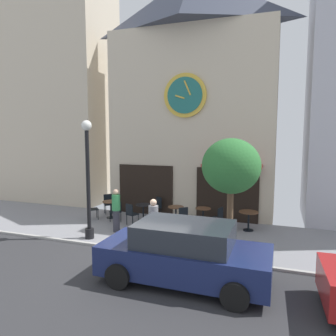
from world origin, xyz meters
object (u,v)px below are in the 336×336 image
Objects in this scene: cafe_table_center_right at (143,210)px; cafe_table_center_left at (111,206)px; cafe_chair_mid_row at (157,205)px; cafe_table_leftmost at (203,214)px; cafe_chair_under_awning at (91,207)px; cafe_chair_corner at (131,213)px; cafe_table_near_door at (176,212)px; cafe_chair_outer at (218,217)px; cafe_chair_facing_street at (108,202)px; cafe_table_rightmost at (249,217)px; parked_car_navy at (184,253)px; pedestrian_green at (116,210)px; pedestrian_grey at (153,223)px; cafe_chair_curbside at (116,210)px; street_tree at (231,167)px; street_lamp at (88,179)px; cafe_chair_facing_wall at (182,216)px.

cafe_table_center_left is at bearing -177.88° from cafe_table_center_right.
cafe_table_leftmost is at bearing -14.71° from cafe_chair_mid_row.
cafe_chair_under_awning and cafe_chair_corner have the same top height.
cafe_table_near_door is 1.84m from cafe_chair_outer.
cafe_table_near_door is 3.61m from cafe_chair_facing_street.
cafe_table_near_door is 2.96m from cafe_table_rightmost.
parked_car_navy reaches higher than cafe_chair_corner.
cafe_table_rightmost is 4.72m from cafe_chair_corner.
pedestrian_green reaches higher than cafe_table_center_left.
cafe_chair_corner is at bearing 130.51° from parked_car_navy.
cafe_table_leftmost is 0.80m from cafe_chair_outer.
cafe_table_near_door is 0.17× the size of parked_car_navy.
cafe_table_rightmost is 4.13m from pedestrian_grey.
cafe_chair_curbside is 0.21× the size of parked_car_navy.
cafe_table_leftmost is at bearing 33.36° from pedestrian_green.
street_tree is 4.06× the size of cafe_chair_under_awning.
cafe_chair_outer is (-1.14, -0.30, -0.02)m from cafe_table_rightmost.
street_lamp reaches higher than cafe_chair_facing_wall.
cafe_chair_facing_street and cafe_chair_corner have the same top height.
cafe_table_rightmost is 5.09m from parked_car_navy.
cafe_chair_mid_row is (-3.75, 3.32, -2.24)m from street_tree.
cafe_table_center_left is at bearing 124.98° from pedestrian_green.
cafe_table_near_door is 1.14m from cafe_table_leftmost.
cafe_table_leftmost is 1.02m from cafe_chair_facing_wall.
street_lamp reaches higher than pedestrian_green.
cafe_table_leftmost is 5.10m from parked_car_navy.
street_lamp is 4.88m from cafe_table_leftmost.
cafe_chair_curbside reaches higher than cafe_table_center_right.
cafe_table_near_door is at bearing 1.36° from cafe_table_center_left.
street_tree is at bearing 70.79° from parked_car_navy.
cafe_table_rightmost is at bearing 82.44° from street_tree.
pedestrian_grey reaches higher than cafe_chair_outer.
cafe_table_rightmost is at bearing -9.60° from cafe_chair_mid_row.
street_tree is 3.10m from pedestrian_grey.
cafe_table_near_door is at bearing 135.40° from street_tree.
pedestrian_grey reaches higher than cafe_chair_facing_wall.
cafe_chair_curbside is at bearing 91.48° from street_lamp.
cafe_chair_facing_wall is 2.12m from cafe_chair_mid_row.
parked_car_navy is (-0.81, -2.32, -2.00)m from street_tree.
pedestrian_grey is at bearing -132.25° from cafe_table_rightmost.
pedestrian_green is (-2.96, -1.95, 0.38)m from cafe_table_leftmost.
cafe_chair_mid_row is (1.25, 3.53, -1.63)m from street_lamp.
cafe_table_rightmost is at bearing 7.74° from cafe_chair_curbside.
street_tree reaches higher than cafe_table_near_door.
cafe_table_near_door is 0.82× the size of cafe_chair_under_awning.
cafe_chair_mid_row is at bearing 47.55° from cafe_chair_curbside.
parked_car_navy reaches higher than cafe_table_center_left.
cafe_table_center_right is at bearing -179.06° from cafe_table_rightmost.
parked_car_navy reaches higher than cafe_chair_outer.
cafe_table_rightmost is 0.45× the size of pedestrian_grey.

